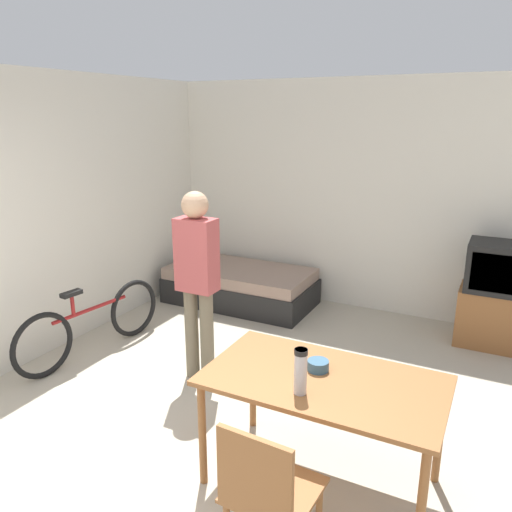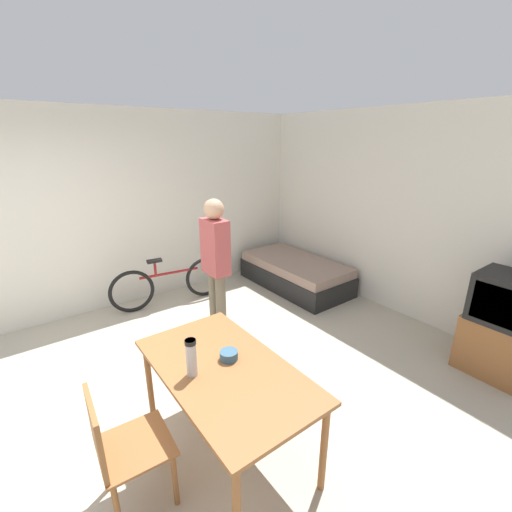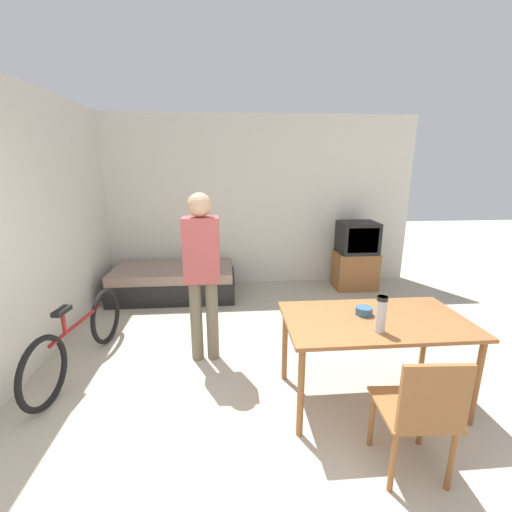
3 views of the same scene
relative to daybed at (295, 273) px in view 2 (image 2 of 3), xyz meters
The scene contains 11 objects.
ground_plane 3.64m from the daybed, 71.57° to the right, with size 20.00×20.00×0.00m, color #B2A893.
wall_back 1.71m from the daybed, 26.50° to the left, with size 5.41×0.06×2.70m.
wall_left 2.14m from the daybed, 126.88° to the right, with size 0.06×4.99×2.70m.
daybed is the anchor object (origin of this frame).
tv 2.87m from the daybed, ahead, with size 0.65×0.50×1.08m.
dining_table 3.27m from the daybed, 52.13° to the right, with size 1.45×0.81×0.75m.
wooden_chair 3.87m from the daybed, 59.36° to the right, with size 0.46×0.46×0.89m.
bicycle 1.99m from the daybed, 108.12° to the right, with size 0.27×1.68×0.71m.
person_standing 2.03m from the daybed, 72.27° to the right, with size 0.34×0.23×1.69m.
thermos_flask 3.45m from the daybed, 55.30° to the right, with size 0.08×0.08×0.28m.
mate_bowl 3.19m from the daybed, 52.19° to the right, with size 0.14×0.14×0.07m.
Camera 2 is at (2.63, -0.16, 2.30)m, focal length 24.00 mm.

